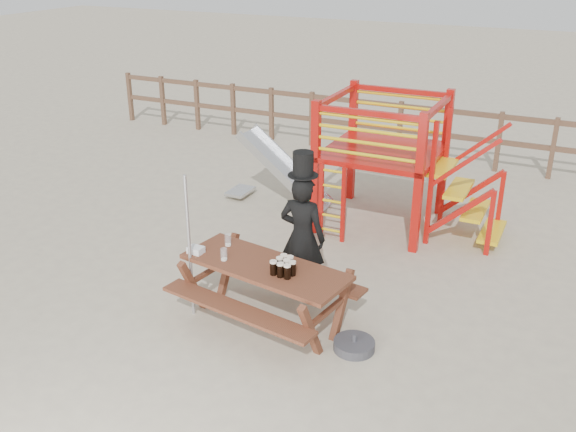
# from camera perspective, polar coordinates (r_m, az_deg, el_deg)

# --- Properties ---
(ground) EXTENTS (60.00, 60.00, 0.00)m
(ground) POSITION_cam_1_polar(r_m,az_deg,el_deg) (7.72, -1.94, -10.07)
(ground) COLOR #BAAE91
(ground) RESTS_ON ground
(back_fence) EXTENTS (15.09, 0.09, 1.20)m
(back_fence) POSITION_cam_1_polar(r_m,az_deg,el_deg) (13.51, 11.98, 7.81)
(back_fence) COLOR brown
(back_fence) RESTS_ON ground
(playground_fort) EXTENTS (4.71, 1.84, 2.10)m
(playground_fort) POSITION_cam_1_polar(r_m,az_deg,el_deg) (10.22, 7.94, 5.03)
(playground_fort) COLOR #B2110B
(playground_fort) RESTS_ON ground
(picnic_table) EXTENTS (2.20, 1.69, 0.78)m
(picnic_table) POSITION_cam_1_polar(r_m,az_deg,el_deg) (7.61, -2.02, -6.28)
(picnic_table) COLOR brown
(picnic_table) RESTS_ON ground
(man_with_hat) EXTENTS (0.61, 0.41, 1.95)m
(man_with_hat) POSITION_cam_1_polar(r_m,az_deg,el_deg) (8.00, 1.29, -1.63)
(man_with_hat) COLOR black
(man_with_hat) RESTS_ON ground
(metal_pole) EXTENTS (0.04, 0.04, 1.82)m
(metal_pole) POSITION_cam_1_polar(r_m,az_deg,el_deg) (7.67, -8.76, -2.78)
(metal_pole) COLOR #B2B2B7
(metal_pole) RESTS_ON ground
(parasol_base) EXTENTS (0.47, 0.47, 0.20)m
(parasol_base) POSITION_cam_1_polar(r_m,az_deg,el_deg) (7.40, 5.90, -11.36)
(parasol_base) COLOR #38373D
(parasol_base) RESTS_ON ground
(paper_bag) EXTENTS (0.19, 0.15, 0.08)m
(paper_bag) POSITION_cam_1_polar(r_m,az_deg,el_deg) (7.81, -8.19, -3.00)
(paper_bag) COLOR white
(paper_bag) RESTS_ON picnic_table
(stout_pints) EXTENTS (0.28, 0.29, 0.17)m
(stout_pints) POSITION_cam_1_polar(r_m,az_deg,el_deg) (7.25, -0.34, -4.51)
(stout_pints) COLOR black
(stout_pints) RESTS_ON picnic_table
(empty_glasses) EXTENTS (0.24, 0.44, 0.15)m
(empty_glasses) POSITION_cam_1_polar(r_m,az_deg,el_deg) (7.76, -5.54, -2.80)
(empty_glasses) COLOR silver
(empty_glasses) RESTS_ON picnic_table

